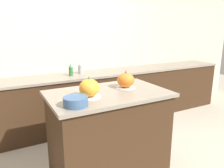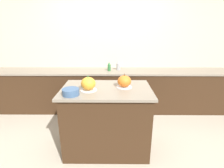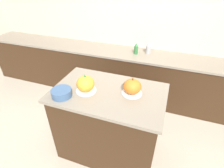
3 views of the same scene
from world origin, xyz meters
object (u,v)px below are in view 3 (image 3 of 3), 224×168
object	(u,v)px
bottle_short	(148,48)
pumpkin_cake_right	(132,87)
pumpkin_cake_left	(86,84)
bottle_tall	(136,49)
mixing_bowl	(62,93)

from	to	relation	value
bottle_short	pumpkin_cake_right	bearing A→B (deg)	-87.87
pumpkin_cake_right	bottle_short	size ratio (longest dim) A/B	1.15
pumpkin_cake_left	bottle_tall	bearing A→B (deg)	79.72
pumpkin_cake_left	pumpkin_cake_right	xyz separation A→B (m)	(0.48, 0.12, -0.01)
pumpkin_cake_right	mixing_bowl	xyz separation A→B (m)	(-0.68, -0.29, -0.04)
mixing_bowl	bottle_short	bearing A→B (deg)	68.53
pumpkin_cake_left	pumpkin_cake_right	size ratio (longest dim) A/B	1.02
bottle_tall	bottle_short	size ratio (longest dim) A/B	0.98
pumpkin_cake_right	bottle_tall	size ratio (longest dim) A/B	1.17
pumpkin_cake_left	mixing_bowl	size ratio (longest dim) A/B	1.06
pumpkin_cake_left	bottle_short	size ratio (longest dim) A/B	1.18
pumpkin_cake_left	pumpkin_cake_right	distance (m)	0.50
pumpkin_cake_right	mixing_bowl	size ratio (longest dim) A/B	1.04
bottle_tall	bottle_short	bearing A→B (deg)	24.91
bottle_short	mixing_bowl	size ratio (longest dim) A/B	0.90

